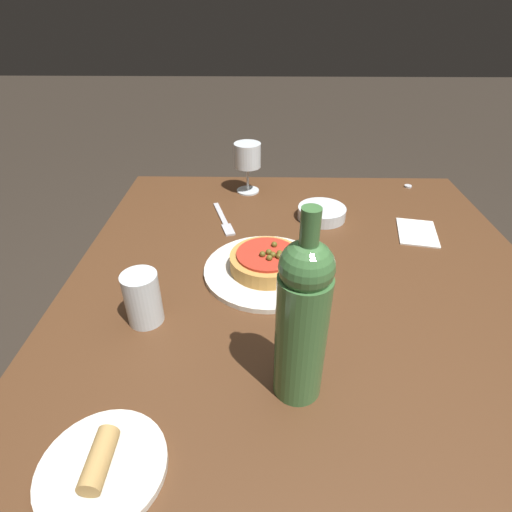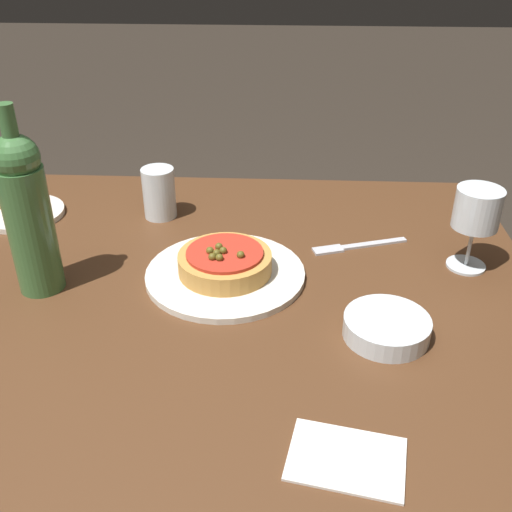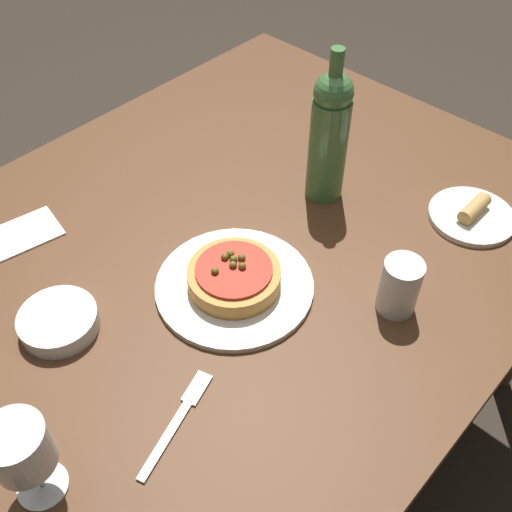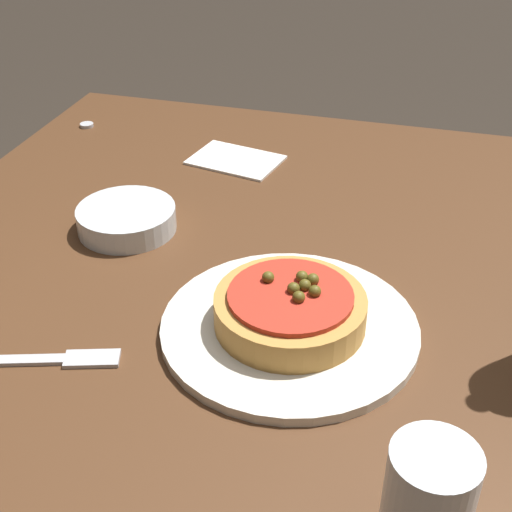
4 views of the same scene
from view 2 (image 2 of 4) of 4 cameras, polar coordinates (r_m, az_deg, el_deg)
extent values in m
cube|color=#4C2D19|center=(1.04, -9.07, -5.32)|extent=(1.34, 1.08, 0.03)
cylinder|color=#4C2D19|center=(1.68, 16.34, -6.20)|extent=(0.06, 0.06, 0.70)
cylinder|color=silver|center=(1.09, -2.94, -1.74)|extent=(0.29, 0.29, 0.01)
cylinder|color=#BC843D|center=(1.08, -2.97, -0.67)|extent=(0.17, 0.17, 0.04)
cylinder|color=#B72D1E|center=(1.07, -3.00, 0.28)|extent=(0.14, 0.14, 0.01)
sphere|color=brown|center=(1.05, -3.77, 0.28)|extent=(0.01, 0.01, 0.01)
sphere|color=brown|center=(1.06, -4.41, 0.52)|extent=(0.01, 0.01, 0.01)
sphere|color=brown|center=(1.06, -3.15, 0.51)|extent=(0.01, 0.01, 0.01)
sphere|color=brown|center=(1.05, -1.48, 0.11)|extent=(0.01, 0.01, 0.01)
sphere|color=brown|center=(1.07, -3.55, 0.90)|extent=(0.01, 0.01, 0.01)
sphere|color=brown|center=(1.04, -4.19, -0.08)|extent=(0.01, 0.01, 0.01)
sphere|color=brown|center=(1.04, -3.50, -0.16)|extent=(0.01, 0.01, 0.01)
cylinder|color=silver|center=(1.19, 19.34, -0.84)|extent=(0.07, 0.07, 0.00)
cylinder|color=silver|center=(1.17, 19.69, 0.93)|extent=(0.01, 0.01, 0.08)
cylinder|color=silver|center=(1.13, 20.35, 4.29)|extent=(0.08, 0.08, 0.07)
cylinder|color=#3D6B38|center=(1.08, -20.60, 2.26)|extent=(0.08, 0.08, 0.23)
sphere|color=#3D6B38|center=(1.02, -21.92, 8.67)|extent=(0.08, 0.08, 0.08)
cylinder|color=#3D6B38|center=(1.01, -22.50, 11.39)|extent=(0.03, 0.03, 0.07)
cylinder|color=silver|center=(1.30, -9.22, 5.95)|extent=(0.07, 0.07, 0.11)
cylinder|color=silver|center=(0.96, 12.33, -6.64)|extent=(0.14, 0.14, 0.03)
cube|color=#B7B7BC|center=(1.21, 11.17, 1.16)|extent=(0.13, 0.05, 0.00)
cube|color=#B7B7BC|center=(1.18, 6.87, 0.58)|extent=(0.06, 0.04, 0.00)
cylinder|color=silver|center=(1.40, -21.30, 3.83)|extent=(0.17, 0.17, 0.01)
cylinder|color=#B2894C|center=(1.39, -21.46, 4.62)|extent=(0.08, 0.03, 0.03)
cube|color=silver|center=(0.78, 8.60, -18.57)|extent=(0.16, 0.13, 0.00)
camera|label=1|loc=(1.26, -43.24, 21.25)|focal=28.00mm
camera|label=3|loc=(1.50, 23.19, 38.31)|focal=42.00mm
camera|label=4|loc=(1.55, -6.56, 27.58)|focal=50.00mm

